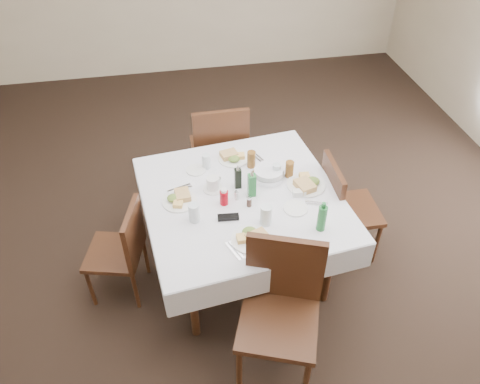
% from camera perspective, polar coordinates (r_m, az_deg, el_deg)
% --- Properties ---
extents(ground_plane, '(7.00, 7.00, 0.00)m').
position_cam_1_polar(ground_plane, '(4.03, -1.48, -7.25)').
color(ground_plane, black).
extents(room_shell, '(6.04, 7.04, 2.80)m').
position_cam_1_polar(room_shell, '(2.99, -2.05, 15.30)').
color(room_shell, '#BDAB8F').
rests_on(room_shell, ground).
extents(dining_table, '(1.55, 1.55, 0.76)m').
position_cam_1_polar(dining_table, '(3.43, 0.25, -1.49)').
color(dining_table, '#321C0D').
rests_on(dining_table, ground).
extents(chair_north, '(0.48, 0.48, 1.01)m').
position_cam_1_polar(chair_north, '(4.19, -2.48, 5.51)').
color(chair_north, '#321C0D').
rests_on(chair_north, ground).
extents(chair_south, '(0.62, 0.62, 1.02)m').
position_cam_1_polar(chair_south, '(2.99, 5.02, -13.18)').
color(chair_south, '#321C0D').
rests_on(chair_south, ground).
extents(chair_east, '(0.44, 0.44, 0.91)m').
position_cam_1_polar(chair_east, '(3.77, 12.29, -1.46)').
color(chair_east, '#321C0D').
rests_on(chair_east, ground).
extents(chair_west, '(0.48, 0.48, 0.83)m').
position_cam_1_polar(chair_west, '(3.52, -14.00, -6.52)').
color(chair_west, '#321C0D').
rests_on(chair_west, ground).
extents(meal_north, '(0.25, 0.25, 0.05)m').
position_cam_1_polar(meal_north, '(3.72, -0.87, 4.28)').
color(meal_north, white).
rests_on(meal_north, dining_table).
extents(meal_south, '(0.27, 0.27, 0.06)m').
position_cam_1_polar(meal_south, '(3.05, 1.46, -5.56)').
color(meal_south, white).
rests_on(meal_south, dining_table).
extents(meal_east, '(0.29, 0.29, 0.06)m').
position_cam_1_polar(meal_east, '(3.49, 8.13, 1.01)').
color(meal_east, white).
rests_on(meal_east, dining_table).
extents(meal_west, '(0.25, 0.25, 0.05)m').
position_cam_1_polar(meal_west, '(3.36, -7.41, -0.83)').
color(meal_west, white).
rests_on(meal_west, dining_table).
extents(side_plate_a, '(0.15, 0.15, 0.01)m').
position_cam_1_polar(side_plate_a, '(3.63, -5.38, 2.68)').
color(side_plate_a, white).
rests_on(side_plate_a, dining_table).
extents(side_plate_b, '(0.17, 0.17, 0.01)m').
position_cam_1_polar(side_plate_b, '(3.30, 6.79, -1.97)').
color(side_plate_b, white).
rests_on(side_plate_b, dining_table).
extents(water_n, '(0.06, 0.06, 0.12)m').
position_cam_1_polar(water_n, '(3.62, -4.13, 3.76)').
color(water_n, silver).
rests_on(water_n, dining_table).
extents(water_s, '(0.08, 0.08, 0.15)m').
position_cam_1_polar(water_s, '(3.13, 3.20, -2.82)').
color(water_s, silver).
rests_on(water_s, dining_table).
extents(water_e, '(0.06, 0.06, 0.11)m').
position_cam_1_polar(water_e, '(3.53, 4.49, 2.59)').
color(water_e, silver).
rests_on(water_e, dining_table).
extents(water_w, '(0.08, 0.08, 0.14)m').
position_cam_1_polar(water_w, '(3.17, -5.61, -2.51)').
color(water_w, silver).
rests_on(water_w, dining_table).
extents(iced_tea_a, '(0.07, 0.07, 0.14)m').
position_cam_1_polar(iced_tea_a, '(3.62, 1.39, 4.00)').
color(iced_tea_a, brown).
rests_on(iced_tea_a, dining_table).
extents(iced_tea_b, '(0.06, 0.06, 0.13)m').
position_cam_1_polar(iced_tea_b, '(3.54, 6.05, 2.79)').
color(iced_tea_b, brown).
rests_on(iced_tea_b, dining_table).
extents(bread_basket, '(0.24, 0.24, 0.08)m').
position_cam_1_polar(bread_basket, '(3.53, 3.49, 2.20)').
color(bread_basket, silver).
rests_on(bread_basket, dining_table).
extents(oil_cruet_dark, '(0.05, 0.05, 0.20)m').
position_cam_1_polar(oil_cruet_dark, '(3.41, -0.27, 1.77)').
color(oil_cruet_dark, black).
rests_on(oil_cruet_dark, dining_table).
extents(oil_cruet_green, '(0.05, 0.05, 0.23)m').
position_cam_1_polar(oil_cruet_green, '(3.33, 1.45, 0.95)').
color(oil_cruet_green, '#1F6D2F').
rests_on(oil_cruet_green, dining_table).
extents(ketchup_bottle, '(0.06, 0.06, 0.13)m').
position_cam_1_polar(ketchup_bottle, '(3.29, -1.96, -0.61)').
color(ketchup_bottle, '#AF0311').
rests_on(ketchup_bottle, dining_table).
extents(salt_shaker, '(0.03, 0.03, 0.07)m').
position_cam_1_polar(salt_shaker, '(3.34, -0.45, -0.40)').
color(salt_shaker, white).
rests_on(salt_shaker, dining_table).
extents(pepper_shaker, '(0.04, 0.04, 0.08)m').
position_cam_1_polar(pepper_shaker, '(3.28, 1.12, -1.17)').
color(pepper_shaker, '#442E24').
rests_on(pepper_shaker, dining_table).
extents(coffee_mug, '(0.15, 0.15, 0.11)m').
position_cam_1_polar(coffee_mug, '(3.42, -3.31, 0.97)').
color(coffee_mug, white).
rests_on(coffee_mug, dining_table).
extents(sunglasses, '(0.15, 0.06, 0.03)m').
position_cam_1_polar(sunglasses, '(3.20, -1.44, -3.09)').
color(sunglasses, black).
rests_on(sunglasses, dining_table).
extents(green_bottle, '(0.06, 0.06, 0.23)m').
position_cam_1_polar(green_bottle, '(3.12, 9.95, -3.11)').
color(green_bottle, '#1F6D2F').
rests_on(green_bottle, dining_table).
extents(sugar_caddy, '(0.10, 0.06, 0.05)m').
position_cam_1_polar(sugar_caddy, '(3.40, 7.24, -0.10)').
color(sugar_caddy, white).
rests_on(sugar_caddy, dining_table).
extents(cutlery_n, '(0.10, 0.16, 0.01)m').
position_cam_1_polar(cutlery_n, '(3.76, 2.03, 4.36)').
color(cutlery_n, silver).
rests_on(cutlery_n, dining_table).
extents(cutlery_s, '(0.11, 0.18, 0.01)m').
position_cam_1_polar(cutlery_s, '(3.00, -0.65, -7.15)').
color(cutlery_s, silver).
rests_on(cutlery_s, dining_table).
extents(cutlery_e, '(0.16, 0.09, 0.01)m').
position_cam_1_polar(cutlery_e, '(3.36, 9.28, -1.40)').
color(cutlery_e, silver).
rests_on(cutlery_e, dining_table).
extents(cutlery_w, '(0.19, 0.10, 0.01)m').
position_cam_1_polar(cutlery_w, '(3.47, -7.34, 0.39)').
color(cutlery_w, silver).
rests_on(cutlery_w, dining_table).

